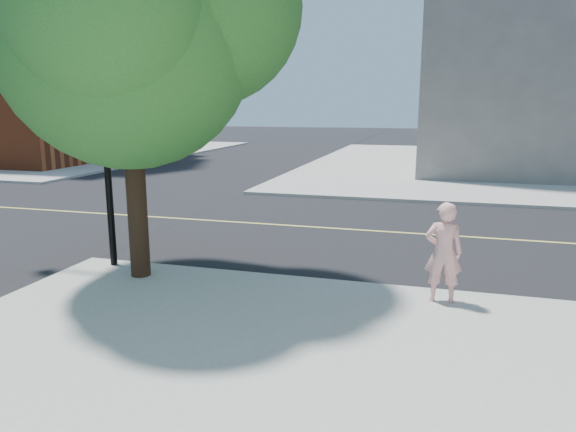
% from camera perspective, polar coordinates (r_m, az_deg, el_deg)
% --- Properties ---
extents(ground, '(140.00, 140.00, 0.00)m').
position_cam_1_polar(ground, '(11.34, -16.31, -5.31)').
color(ground, black).
rests_on(ground, ground).
extents(road_ew, '(140.00, 9.00, 0.01)m').
position_cam_1_polar(road_ew, '(15.19, -7.33, -0.58)').
color(road_ew, black).
rests_on(road_ew, ground).
extents(sidewalk_nw, '(26.00, 25.00, 0.12)m').
position_cam_1_polar(sidewalk_nw, '(42.22, -27.54, 6.21)').
color(sidewalk_nw, '#A8A79F').
rests_on(sidewalk_nw, ground).
extents(man_on_phone, '(0.63, 0.45, 1.65)m').
position_cam_1_polar(man_on_phone, '(8.84, 16.49, -3.80)').
color(man_on_phone, '#F3ABA7').
rests_on(man_on_phone, sidewalk_se).
extents(street_tree, '(5.53, 5.03, 7.34)m').
position_cam_1_polar(street_tree, '(9.97, -16.53, 20.66)').
color(street_tree, black).
rests_on(street_tree, sidewalk_se).
extents(signal_pole, '(4.14, 0.47, 4.69)m').
position_cam_1_polar(signal_pole, '(12.23, -28.68, 13.70)').
color(signal_pole, black).
rests_on(signal_pole, sidewalk_se).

